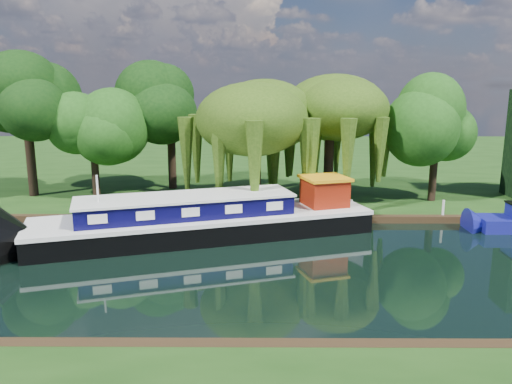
{
  "coord_description": "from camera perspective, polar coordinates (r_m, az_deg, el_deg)",
  "views": [
    {
      "loc": [
        -3.01,
        -23.19,
        8.72
      ],
      "look_at": [
        -3.18,
        4.49,
        2.8
      ],
      "focal_mm": 35.0,
      "sensor_mm": 36.0,
      "label": 1
    }
  ],
  "objects": [
    {
      "name": "ground",
      "position": [
        24.96,
        7.34,
        -8.48
      ],
      "size": [
        120.0,
        120.0,
        0.0
      ],
      "primitive_type": "plane",
      "color": "black"
    },
    {
      "name": "far_bank",
      "position": [
        57.9,
        3.33,
        3.61
      ],
      "size": [
        120.0,
        52.0,
        0.45
      ],
      "primitive_type": "cube",
      "color": "#16360E",
      "rests_on": "ground"
    },
    {
      "name": "dutch_barge",
      "position": [
        29.41,
        -5.54,
        -3.14
      ],
      "size": [
        20.12,
        10.15,
        4.16
      ],
      "rotation": [
        0.0,
        0.0,
        0.31
      ],
      "color": "black",
      "rests_on": "ground"
    },
    {
      "name": "red_dinghy",
      "position": [
        30.81,
        -13.72,
        -4.73
      ],
      "size": [
        3.73,
        2.87,
        0.72
      ],
      "primitive_type": "imported",
      "rotation": [
        0.0,
        0.0,
        1.69
      ],
      "color": "maroon",
      "rests_on": "ground"
    },
    {
      "name": "willow_left",
      "position": [
        34.36,
        -0.01,
        8.21
      ],
      "size": [
        6.84,
        6.84,
        8.2
      ],
      "color": "black",
      "rests_on": "far_bank"
    },
    {
      "name": "willow_right",
      "position": [
        36.4,
        8.45,
        8.37
      ],
      "size": [
        6.76,
        6.76,
        8.23
      ],
      "color": "black",
      "rests_on": "far_bank"
    },
    {
      "name": "tree_far_left",
      "position": [
        38.57,
        -18.22,
        7.15
      ],
      "size": [
        4.85,
        4.85,
        7.82
      ],
      "color": "black",
      "rests_on": "far_bank"
    },
    {
      "name": "tree_far_back",
      "position": [
        41.21,
        -24.82,
        8.88
      ],
      "size": [
        5.77,
        5.77,
        9.71
      ],
      "color": "black",
      "rests_on": "far_bank"
    },
    {
      "name": "tree_far_mid",
      "position": [
        40.92,
        -9.78,
        9.3
      ],
      "size": [
        5.69,
        5.69,
        9.32
      ],
      "color": "black",
      "rests_on": "far_bank"
    },
    {
      "name": "tree_far_right",
      "position": [
        38.14,
        19.95,
        7.05
      ],
      "size": [
        4.8,
        4.8,
        7.85
      ],
      "color": "black",
      "rests_on": "far_bank"
    },
    {
      "name": "lamppost",
      "position": [
        34.45,
        6.2,
        1.46
      ],
      "size": [
        0.36,
        0.36,
        2.56
      ],
      "color": "silver",
      "rests_on": "far_bank"
    },
    {
      "name": "mooring_posts",
      "position": [
        32.63,
        4.76,
        -1.75
      ],
      "size": [
        19.16,
        0.16,
        1.0
      ],
      "color": "silver",
      "rests_on": "far_bank"
    }
  ]
}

